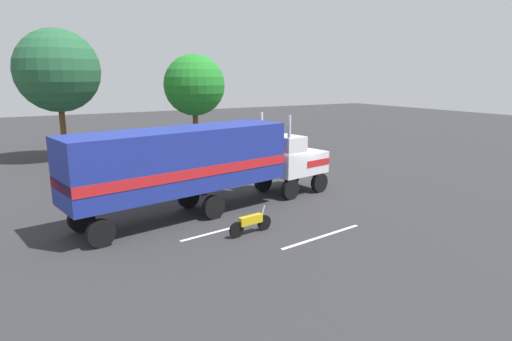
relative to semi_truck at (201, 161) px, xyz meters
name	(u,v)px	position (x,y,z in m)	size (l,w,h in m)	color
ground_plane	(291,193)	(5.74, 0.79, -2.52)	(120.00, 120.00, 0.00)	#2D2D30
lane_stripe_near	(226,229)	(-0.07, -2.71, -2.52)	(4.40, 0.16, 0.01)	silver
lane_stripe_mid	(322,236)	(2.98, -5.44, -2.52)	(4.40, 0.16, 0.01)	silver
semi_truck	(201,161)	(0.00, 0.00, 0.00)	(14.38, 5.14, 4.50)	silver
person_bystander	(203,179)	(1.29, 2.94, -1.63)	(0.34, 0.47, 1.63)	#2D3347
parked_car	(119,170)	(-2.13, 8.07, -1.72)	(4.56, 2.23, 1.57)	maroon
motorcycle	(251,223)	(0.62, -3.67, -2.04)	(2.10, 0.39, 1.12)	black
tree_left	(194,85)	(5.68, 14.73, 3.19)	(4.93, 4.93, 8.20)	brown
tree_center	(58,71)	(-4.06, 17.93, 4.31)	(6.26, 6.26, 9.98)	brown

